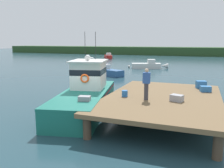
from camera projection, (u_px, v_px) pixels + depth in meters
ground_plane at (85, 109)px, 14.93m from camera, size 200.00×200.00×0.00m
dock at (163, 99)px, 13.07m from camera, size 6.00×9.00×1.20m
main_fishing_boat at (87, 93)px, 14.87m from camera, size 4.27×9.96×4.80m
crate_stack_mid_dock at (201, 85)px, 15.33m from camera, size 0.70×0.60×0.48m
crate_single_by_cleat at (177, 98)px, 12.00m from camera, size 0.71×0.60×0.33m
crate_stack_near_edge at (206, 89)px, 14.27m from camera, size 0.69×0.58×0.34m
bait_bucket at (125, 94)px, 13.02m from camera, size 0.32×0.32×0.34m
deckhand_by_the_boat at (146, 83)px, 12.19m from camera, size 0.36×0.22×1.63m
moored_boat_far_right at (149, 65)px, 36.98m from camera, size 5.61×2.84×1.41m
moored_boat_outer_mooring at (108, 56)px, 58.58m from camera, size 3.61×5.16×1.36m
moored_boat_off_the_point at (88, 63)px, 40.22m from camera, size 5.39×4.25×1.47m
moored_boat_near_channel at (106, 72)px, 29.66m from camera, size 5.21×3.28×1.35m
mooring_buoy_outer at (154, 67)px, 37.14m from camera, size 0.34×0.34×0.34m
mooring_buoy_channel_marker at (129, 66)px, 38.13m from camera, size 0.39×0.39×0.39m
far_shoreline at (179, 51)px, 71.80m from camera, size 120.00×8.00×2.40m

